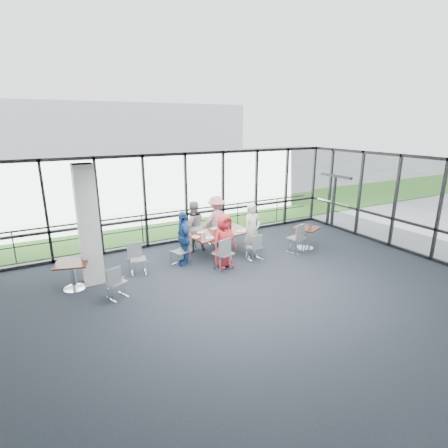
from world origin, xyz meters
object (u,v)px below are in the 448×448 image
diner_near_left (224,241)px  chair_spare_la (116,282)px  diner_end (183,238)px  structural_column (88,225)px  chair_spare_lb (138,259)px  chair_spare_r (297,238)px  chair_main_nl (223,254)px  chair_main_end (181,252)px  side_table_left (72,267)px  chair_main_fr (213,232)px  chair_main_nr (254,247)px  chair_main_fl (188,236)px  diner_near_right (252,230)px  diner_far_right (217,220)px  diner_far_left (193,226)px  side_table_right (306,231)px  main_table (220,235)px

diner_near_left → chair_spare_la: (-3.28, -0.45, -0.39)m
diner_end → structural_column: bearing=-84.6°
chair_spare_la → chair_spare_lb: chair_spare_lb is taller
diner_end → chair_spare_r: size_ratio=1.68×
chair_main_nl → chair_main_end: (-0.98, 0.92, -0.06)m
side_table_left → chair_main_fr: size_ratio=1.19×
diner_end → chair_main_nr: diner_end is taller
chair_main_fr → chair_main_fl: bearing=11.4°
chair_spare_lb → diner_near_right: bearing=-175.6°
diner_far_right → chair_spare_lb: diner_far_right is taller
diner_far_right → chair_main_nr: diner_far_right is taller
diner_far_left → chair_main_nl: 1.95m
chair_main_nl → chair_spare_la: size_ratio=1.16×
chair_main_end → chair_main_fl: bearing=129.5°
side_table_right → diner_far_left: bearing=153.8°
side_table_right → chair_main_nl: 3.35m
side_table_left → diner_near_left: (4.15, -0.56, 0.19)m
side_table_right → chair_spare_r: chair_spare_r is taller
side_table_left → diner_far_left: 4.09m
diner_near_right → diner_far_left: diner_near_right is taller
chair_main_fl → structural_column: bearing=18.2°
chair_main_nl → chair_main_fr: 2.41m
chair_main_fl → chair_spare_r: (3.05, -2.04, 0.04)m
chair_spare_r → structural_column: bearing=156.1°
structural_column → chair_main_nl: 3.79m
side_table_right → diner_end: diner_end is taller
side_table_left → chair_main_nr: bearing=-5.9°
diner_far_left → chair_main_nr: size_ratio=2.03×
structural_column → main_table: 4.12m
structural_column → diner_far_right: size_ratio=1.85×
diner_near_right → chair_main_end: (-2.28, 0.45, -0.45)m
chair_spare_la → diner_near_right: bearing=-12.3°
chair_spare_la → chair_main_fl: bearing=17.3°
diner_near_left → diner_end: bearing=133.7°
main_table → chair_main_nl: bearing=-120.2°
main_table → chair_main_nl: chair_main_nl is taller
diner_far_right → chair_main_end: 2.30m
diner_far_right → chair_main_nr: size_ratio=2.07×
main_table → chair_spare_lb: bearing=178.7°
side_table_left → chair_spare_lb: size_ratio=1.11×
diner_far_left → diner_far_right: size_ratio=0.98×
diner_far_left → diner_end: diner_far_left is taller
chair_spare_lb → main_table: bearing=-163.0°
main_table → structural_column: bearing=176.0°
chair_main_nl → chair_main_fr: (0.80, 2.27, -0.08)m
diner_near_right → chair_spare_la: bearing=-179.4°
chair_spare_lb → chair_spare_r: (5.10, -0.84, 0.06)m
diner_far_right → chair_spare_lb: 3.46m
structural_column → diner_end: (2.64, -0.01, -0.77)m
side_table_right → chair_main_nr: chair_main_nr is taller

